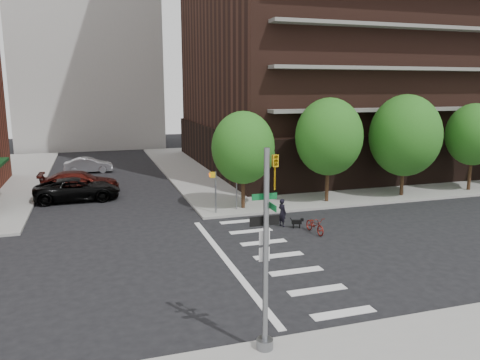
% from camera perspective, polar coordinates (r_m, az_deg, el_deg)
% --- Properties ---
extents(ground, '(120.00, 120.00, 0.00)m').
position_cam_1_polar(ground, '(21.42, -2.86, -10.05)').
color(ground, black).
rests_on(ground, ground).
extents(sidewalk_ne, '(39.00, 33.00, 0.15)m').
position_cam_1_polar(sidewalk_ne, '(50.44, 13.08, 2.14)').
color(sidewalk_ne, gray).
rests_on(sidewalk_ne, ground).
extents(crosswalk, '(3.85, 13.00, 0.01)m').
position_cam_1_polar(crosswalk, '(22.04, 2.78, -9.41)').
color(crosswalk, silver).
rests_on(crosswalk, ground).
extents(tree_a, '(4.00, 4.00, 5.90)m').
position_cam_1_polar(tree_a, '(29.49, 0.39, 3.96)').
color(tree_a, '#301E11').
rests_on(tree_a, sidewalk_ne).
extents(tree_b, '(4.50, 4.50, 6.65)m').
position_cam_1_polar(tree_b, '(31.79, 10.78, 5.19)').
color(tree_b, '#301E11').
rests_on(tree_b, sidewalk_ne).
extents(tree_c, '(5.00, 5.00, 6.80)m').
position_cam_1_polar(tree_c, '(35.03, 19.49, 5.13)').
color(tree_c, '#301E11').
rests_on(tree_c, sidewalk_ne).
extents(tree_d, '(4.00, 4.00, 6.20)m').
position_cam_1_polar(tree_d, '(38.94, 26.59, 4.98)').
color(tree_d, '#301E11').
rests_on(tree_d, sidewalk_ne).
extents(traffic_signal, '(0.90, 0.75, 6.00)m').
position_cam_1_polar(traffic_signal, '(13.65, 3.26, -10.56)').
color(traffic_signal, slate).
rests_on(traffic_signal, sidewalk_s).
extents(pedestrian_signal, '(2.18, 0.67, 2.60)m').
position_cam_1_polar(pedestrian_signal, '(28.83, -2.45, -0.63)').
color(pedestrian_signal, slate).
rests_on(pedestrian_signal, sidewalk_ne).
extents(parked_car_black, '(2.67, 5.76, 1.60)m').
position_cam_1_polar(parked_car_black, '(34.50, -19.20, -1.08)').
color(parked_car_black, black).
rests_on(parked_car_black, ground).
extents(parked_car_maroon, '(2.46, 5.76, 1.65)m').
position_cam_1_polar(parked_car_maroon, '(36.92, -18.96, -0.24)').
color(parked_car_maroon, '#43100C').
rests_on(parked_car_maroon, ground).
extents(parked_car_silver, '(1.66, 4.37, 1.42)m').
position_cam_1_polar(parked_car_silver, '(45.52, -17.96, 1.74)').
color(parked_car_silver, '#A7A9B0').
rests_on(parked_car_silver, ground).
extents(scooter, '(0.75, 1.79, 0.92)m').
position_cam_1_polar(scooter, '(25.73, 9.13, -5.43)').
color(scooter, maroon).
rests_on(scooter, ground).
extents(dog_walker, '(0.68, 0.55, 1.61)m').
position_cam_1_polar(dog_walker, '(26.65, 5.17, -3.98)').
color(dog_walker, black).
rests_on(dog_walker, ground).
extents(dog, '(0.68, 0.34, 0.56)m').
position_cam_1_polar(dog, '(26.53, 7.00, -5.09)').
color(dog, black).
rests_on(dog, ground).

